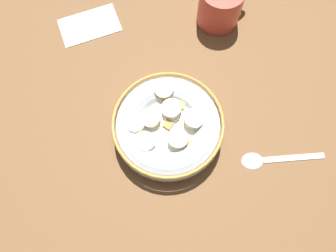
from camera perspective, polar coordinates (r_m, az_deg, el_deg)
name	(u,v)px	position (r cm, az deg, el deg)	size (l,w,h in cm)	color
ground_plane	(168,133)	(56.45, 0.00, -1.33)	(115.94, 115.94, 2.00)	brown
cereal_bowl	(168,126)	(52.94, -0.03, -0.08)	(18.58, 18.58, 5.62)	#B2BCC6
spoon	(265,160)	(56.29, 17.19, -5.87)	(13.83, 7.90, 0.80)	silver
coffee_mug	(221,5)	(64.51, 9.52, 20.78)	(10.87, 8.22, 8.05)	#D84C3F
folded_napkin	(89,25)	(67.64, -14.04, 17.34)	(11.55, 6.93, 0.30)	white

